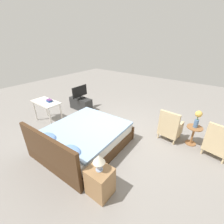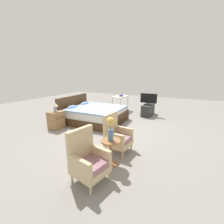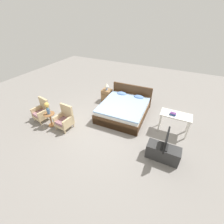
{
  "view_description": "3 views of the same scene",
  "coord_description": "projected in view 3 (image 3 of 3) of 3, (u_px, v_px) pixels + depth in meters",
  "views": [
    {
      "loc": [
        -2.32,
        3.05,
        2.67
      ],
      "look_at": [
        0.07,
        -0.11,
        0.71
      ],
      "focal_mm": 24.0,
      "sensor_mm": 36.0,
      "label": 1
    },
    {
      "loc": [
        -4.47,
        -2.27,
        1.83
      ],
      "look_at": [
        -0.05,
        -0.01,
        0.56
      ],
      "focal_mm": 24.0,
      "sensor_mm": 36.0,
      "label": 2
    },
    {
      "loc": [
        2.09,
        -4.07,
        3.76
      ],
      "look_at": [
        0.06,
        0.08,
        0.59
      ],
      "focal_mm": 24.0,
      "sensor_mm": 36.0,
      "label": 3
    }
  ],
  "objects": [
    {
      "name": "side_table",
      "position": [
        50.0,
        118.0,
        5.71
      ],
      "size": [
        0.4,
        0.4,
        0.54
      ],
      "color": "#936038",
      "rests_on": "ground_plane"
    },
    {
      "name": "armchair_by_window_right",
      "position": [
        65.0,
        119.0,
        5.58
      ],
      "size": [
        0.58,
        0.58,
        0.92
      ],
      "color": "#CCB284",
      "rests_on": "ground_plane"
    },
    {
      "name": "flower_vase",
      "position": [
        47.0,
        107.0,
        5.43
      ],
      "size": [
        0.17,
        0.17,
        0.48
      ],
      "color": "#4C709E",
      "rests_on": "side_table"
    },
    {
      "name": "book_stack",
      "position": [
        173.0,
        114.0,
        5.12
      ],
      "size": [
        0.22,
        0.18,
        0.08
      ],
      "color": "#284C8E",
      "rests_on": "vanity_desk"
    },
    {
      "name": "tv_flatscreen",
      "position": [
        166.0,
        141.0,
        4.17
      ],
      "size": [
        0.21,
        0.73,
        0.5
      ],
      "color": "black",
      "rests_on": "tv_stand"
    },
    {
      "name": "armchair_by_window_left",
      "position": [
        42.0,
        112.0,
        6.0
      ],
      "size": [
        0.63,
        0.63,
        0.92
      ],
      "color": "#CCB284",
      "rests_on": "ground_plane"
    },
    {
      "name": "bed",
      "position": [
        124.0,
        109.0,
        6.34
      ],
      "size": [
        1.9,
        2.22,
        0.96
      ],
      "color": "#472D19",
      "rests_on": "ground_plane"
    },
    {
      "name": "tv_stand",
      "position": [
        163.0,
        153.0,
        4.45
      ],
      "size": [
        0.96,
        0.4,
        0.48
      ],
      "color": "#2D2D2D",
      "rests_on": "ground_plane"
    },
    {
      "name": "nightstand",
      "position": [
        107.0,
        95.0,
        7.32
      ],
      "size": [
        0.44,
        0.41,
        0.59
      ],
      "color": "#997047",
      "rests_on": "ground_plane"
    },
    {
      "name": "vanity_desk",
      "position": [
        176.0,
        117.0,
        5.23
      ],
      "size": [
        1.04,
        0.52,
        0.77
      ],
      "color": "silver",
      "rests_on": "ground_plane"
    },
    {
      "name": "ground_plane",
      "position": [
        110.0,
        125.0,
        5.9
      ],
      "size": [
        16.0,
        16.0,
        0.0
      ],
      "primitive_type": "plane",
      "color": "gray"
    },
    {
      "name": "table_lamp",
      "position": [
        107.0,
        86.0,
        7.03
      ],
      "size": [
        0.22,
        0.22,
        0.33
      ],
      "color": "#9EADC6",
      "rests_on": "nightstand"
    }
  ]
}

